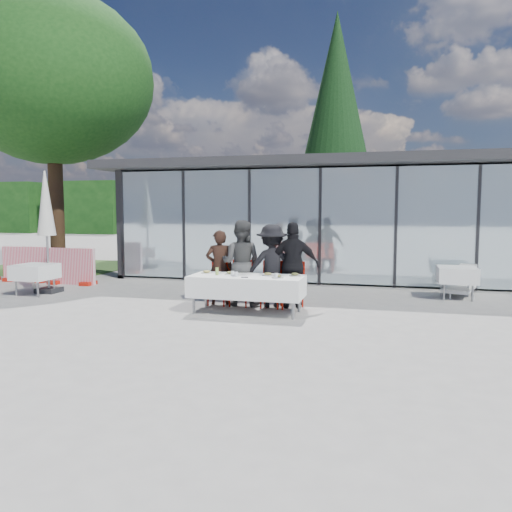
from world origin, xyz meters
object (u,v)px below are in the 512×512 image
(dining_table, at_px, (247,286))
(spare_table_left, at_px, (35,272))
(diner_c, at_px, (272,266))
(plate_a, at_px, (207,272))
(diner_chair_c, at_px, (272,282))
(plate_extra, at_px, (278,277))
(diner_chair_b, at_px, (241,280))
(diner_chair_a, at_px, (220,280))
(plate_c, at_px, (268,274))
(diner_chair_d, at_px, (294,282))
(folded_eyeglasses, at_px, (245,277))
(deciduous_tree, at_px, (52,80))
(juice_bottle, at_px, (217,271))
(lounger, at_px, (460,284))
(diner_d, at_px, (293,265))
(diner_b, at_px, (241,263))
(diner_a, at_px, (219,267))
(market_umbrella, at_px, (46,212))
(spare_chair_b, at_px, (477,269))
(conifer_tree, at_px, (336,118))
(spare_table_right, at_px, (457,275))
(plate_d, at_px, (295,275))
(plate_b, at_px, (230,273))

(dining_table, bearing_deg, spare_table_left, 172.31)
(diner_c, height_order, plate_a, diner_c)
(diner_chair_c, bearing_deg, plate_extra, -70.90)
(diner_chair_b, xyz_separation_m, spare_table_left, (-5.21, -0.00, 0.02))
(diner_chair_a, distance_m, plate_c, 1.41)
(diner_chair_d, distance_m, folded_eyeglasses, 1.30)
(diner_chair_d, distance_m, deciduous_tree, 12.19)
(diner_c, distance_m, juice_bottle, 1.22)
(diner_c, xyz_separation_m, diner_chair_d, (0.46, 0.03, -0.34))
(diner_chair_d, xyz_separation_m, lounger, (3.61, 2.57, -0.28))
(folded_eyeglasses, bearing_deg, diner_d, 51.96)
(diner_b, xyz_separation_m, plate_a, (-0.56, -0.59, -0.14))
(diner_a, bearing_deg, folded_eyeglasses, 111.25)
(diner_d, bearing_deg, market_umbrella, -14.19)
(plate_extra, height_order, spare_table_left, plate_extra)
(folded_eyeglasses, bearing_deg, diner_chair_b, 109.97)
(plate_c, bearing_deg, deciduous_tree, 147.76)
(spare_table_left, distance_m, market_umbrella, 1.49)
(diner_b, height_order, spare_chair_b, diner_b)
(deciduous_tree, bearing_deg, diner_chair_b, -31.35)
(plate_a, height_order, plate_c, same)
(diner_c, bearing_deg, deciduous_tree, -48.55)
(dining_table, height_order, conifer_tree, conifer_tree)
(diner_chair_a, xyz_separation_m, lounger, (5.24, 2.57, -0.28))
(dining_table, bearing_deg, juice_bottle, -176.42)
(spare_table_right, height_order, deciduous_tree, deciduous_tree)
(dining_table, bearing_deg, deciduous_tree, 146.07)
(spare_chair_b, bearing_deg, diner_chair_b, -147.10)
(dining_table, xyz_separation_m, market_umbrella, (-5.43, 1.10, 1.46))
(folded_eyeglasses, bearing_deg, diner_a, 130.83)
(folded_eyeglasses, xyz_separation_m, spare_table_right, (4.24, 3.03, -0.20))
(plate_c, xyz_separation_m, lounger, (4.01, 3.22, -0.52))
(diner_chair_b, xyz_separation_m, diner_d, (1.15, -0.03, 0.36))
(juice_bottle, bearing_deg, diner_chair_a, 104.97)
(diner_a, height_order, plate_d, diner_a)
(diner_b, height_order, plate_b, diner_b)
(plate_extra, xyz_separation_m, market_umbrella, (-6.10, 1.27, 1.22))
(diner_a, height_order, diner_chair_b, diner_a)
(diner_chair_b, height_order, market_umbrella, market_umbrella)
(diner_d, distance_m, diner_chair_d, 0.36)
(diner_chair_d, height_order, spare_table_right, diner_chair_d)
(diner_chair_b, distance_m, spare_chair_b, 6.26)
(diner_chair_a, bearing_deg, plate_d, -17.61)
(plate_c, bearing_deg, diner_chair_c, 95.40)
(dining_table, distance_m, plate_d, 0.99)
(plate_c, height_order, juice_bottle, juice_bottle)
(deciduous_tree, bearing_deg, plate_b, -34.70)
(diner_d, bearing_deg, plate_b, 17.24)
(lounger, bearing_deg, conifer_tree, 112.92)
(diner_b, distance_m, diner_chair_b, 0.38)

